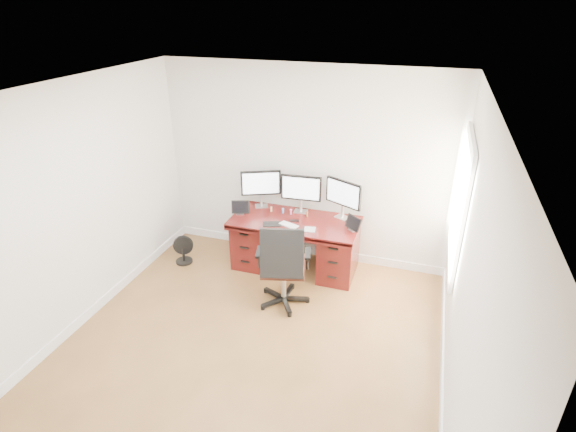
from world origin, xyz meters
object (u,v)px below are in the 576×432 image
(floor_fan, at_px, (183,250))
(monitor_center, at_px, (301,189))
(office_chair, at_px, (283,279))
(keyboard, at_px, (289,225))
(desk, at_px, (295,242))

(floor_fan, distance_m, monitor_center, 1.89)
(office_chair, distance_m, keyboard, 0.77)
(office_chair, xyz_separation_m, floor_fan, (-1.66, 0.49, -0.17))
(office_chair, bearing_deg, floor_fan, 149.11)
(floor_fan, bearing_deg, desk, -7.80)
(desk, bearing_deg, floor_fan, -166.47)
(floor_fan, relative_size, keyboard, 1.61)
(monitor_center, xyz_separation_m, keyboard, (-0.03, -0.45, -0.33))
(keyboard, bearing_deg, monitor_center, 105.80)
(floor_fan, xyz_separation_m, monitor_center, (1.55, 0.61, 0.89))
(desk, bearing_deg, keyboard, -98.42)
(office_chair, relative_size, monitor_center, 2.04)
(desk, distance_m, keyboard, 0.41)
(office_chair, height_order, monitor_center, monitor_center)
(monitor_center, bearing_deg, keyboard, -98.39)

